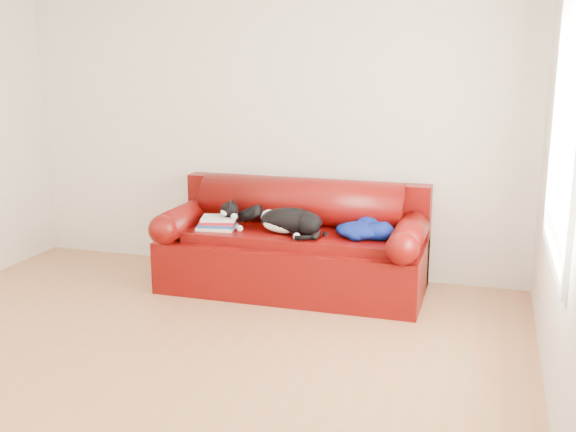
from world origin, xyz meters
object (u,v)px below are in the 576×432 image
object	(u,v)px
book_stack	(218,223)
blanket	(364,229)
cat	(290,221)
sofa_base	(293,261)

from	to	relation	value
book_stack	blanket	bearing A→B (deg)	4.03
blanket	cat	bearing A→B (deg)	-173.82
cat	blanket	world-z (taller)	cat
book_stack	cat	distance (m)	0.60
sofa_base	book_stack	distance (m)	0.68
sofa_base	blanket	size ratio (longest dim) A/B	4.19
book_stack	cat	world-z (taller)	cat
sofa_base	blanket	distance (m)	0.67
book_stack	cat	bearing A→B (deg)	1.94
blanket	sofa_base	bearing A→B (deg)	175.01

